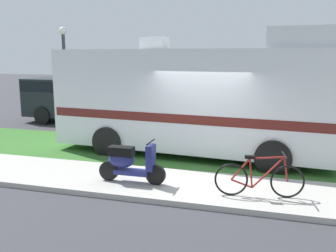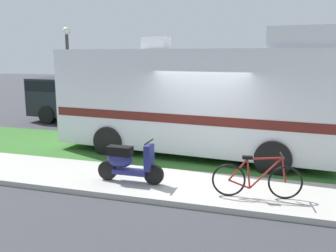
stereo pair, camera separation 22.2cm
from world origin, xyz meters
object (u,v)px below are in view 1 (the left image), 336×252
Objects in this scene: scooter at (129,162)px; pickup_truck_near at (77,99)px; pickup_truck_far at (198,95)px; motorhome_rv at (196,98)px; bicycle at (259,179)px; street_lamp_post at (65,69)px.

scooter is 0.27× the size of pickup_truck_near.
pickup_truck_far is at bearing 93.39° from scooter.
motorhome_rv is at bearing -32.94° from pickup_truck_near.
pickup_truck_far is at bearing 36.40° from pickup_truck_near.
bicycle is (1.96, -3.18, -1.19)m from motorhome_rv.
pickup_truck_near is 2.62m from street_lamp_post.
bicycle is (2.80, -0.09, -0.08)m from scooter.
motorhome_rv is 4.59× the size of bicycle.
pickup_truck_far is 6.96m from street_lamp_post.
pickup_truck_near reaches higher than pickup_truck_far.
bicycle is at bearing -1.84° from scooter.
motorhome_rv is 7.39m from pickup_truck_near.
pickup_truck_far is at bearing 107.85° from bicycle.
pickup_truck_near is (-5.33, 7.09, 0.43)m from scooter.
scooter is 0.29× the size of pickup_truck_far.
pickup_truck_near is at bearing -143.60° from pickup_truck_far.
scooter is at bearing -53.05° from pickup_truck_near.
motorhome_rv is 3.92m from bicycle.
pickup_truck_far is at bearing 54.61° from street_lamp_post.
street_lamp_post is (-7.37, 5.10, 1.90)m from bicycle.
bicycle is 10.87m from pickup_truck_near.
scooter is at bearing 178.16° from bicycle.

